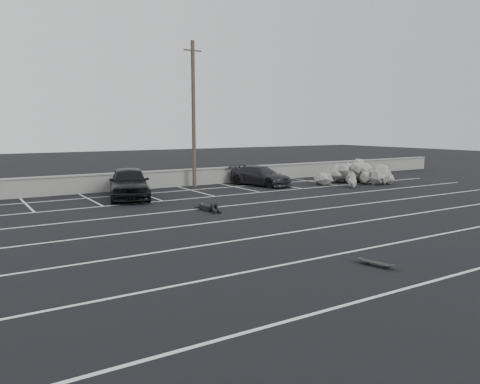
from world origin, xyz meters
TOP-DOWN VIEW (x-y plane):
  - ground at (0.00, 0.00)m, footprint 120.00×120.00m
  - seawall at (0.00, 14.00)m, footprint 50.00×0.45m
  - stall_lines at (-0.08, 4.41)m, footprint 36.00×20.05m
  - car_left at (-3.14, 10.76)m, footprint 3.27×5.22m
  - car_right at (5.77, 11.66)m, footprint 2.89×4.59m
  - utility_pole at (1.86, 13.20)m, footprint 1.18×0.24m
  - trash_bin at (6.66, 13.36)m, footprint 0.87×0.87m
  - riprap_pile at (12.06, 9.22)m, footprint 4.94×3.90m
  - person at (-1.32, 5.62)m, footprint 1.02×2.26m
  - skateboard at (-1.50, -4.41)m, footprint 0.42×0.88m

SIDE VIEW (x-z plane):
  - ground at x=0.00m, z-range 0.00..0.00m
  - stall_lines at x=-0.08m, z-range 0.00..0.01m
  - skateboard at x=-1.50m, z-range 0.03..0.13m
  - person at x=-1.32m, z-range 0.00..0.44m
  - riprap_pile at x=12.06m, z-range -0.09..1.08m
  - trash_bin at x=6.66m, z-range 0.01..1.08m
  - seawall at x=0.00m, z-range 0.02..1.08m
  - car_right at x=5.77m, z-range 0.00..1.24m
  - car_left at x=-3.14m, z-range 0.00..1.66m
  - utility_pole at x=1.86m, z-range 0.06..8.88m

